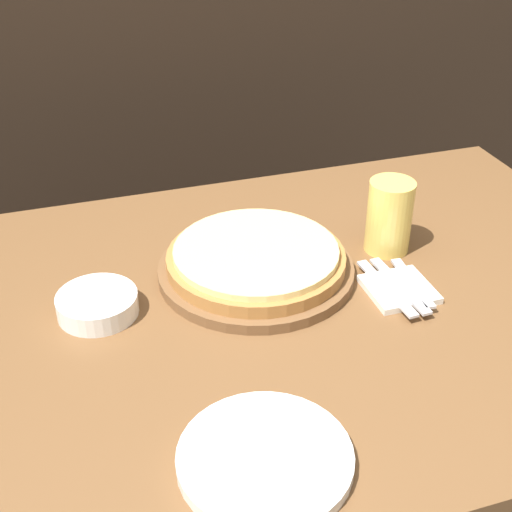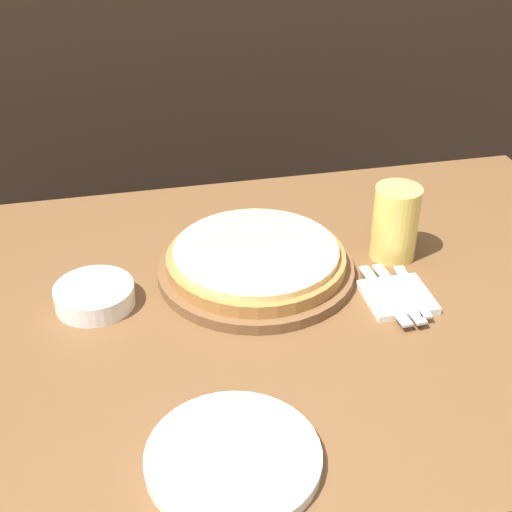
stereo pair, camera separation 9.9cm
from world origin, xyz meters
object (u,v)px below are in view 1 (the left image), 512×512
at_px(beer_glass, 390,213).
at_px(dinner_knife, 400,285).
at_px(pizza_on_board, 256,263).
at_px(spoon, 412,283).
at_px(dinner_plate, 265,458).
at_px(side_bowl, 97,304).
at_px(fork, 386,288).

relative_size(beer_glass, dinner_knife, 0.78).
xyz_separation_m(pizza_on_board, spoon, (0.24, -0.13, -0.01)).
bearing_deg(dinner_knife, pizza_on_board, 149.85).
height_order(pizza_on_board, dinner_plate, pizza_on_board).
xyz_separation_m(pizza_on_board, side_bowl, (-0.28, -0.03, -0.01)).
distance_m(fork, dinner_knife, 0.02).
bearing_deg(pizza_on_board, spoon, -27.54).
distance_m(dinner_knife, spoon, 0.03).
bearing_deg(pizza_on_board, fork, -33.25).
bearing_deg(dinner_knife, dinner_plate, -139.63).
distance_m(pizza_on_board, beer_glass, 0.27).
relative_size(pizza_on_board, beer_glass, 2.50).
bearing_deg(beer_glass, side_bowl, -175.95).
bearing_deg(pizza_on_board, beer_glass, 2.17).
bearing_deg(spoon, fork, 180.00).
distance_m(beer_glass, spoon, 0.15).
bearing_deg(dinner_plate, fork, 42.53).
bearing_deg(fork, spoon, 0.00).
bearing_deg(beer_glass, spoon, -97.81).
relative_size(beer_glass, dinner_plate, 0.61).
relative_size(side_bowl, spoon, 0.88).
relative_size(dinner_plate, dinner_knife, 1.28).
bearing_deg(fork, beer_glass, 63.39).
height_order(fork, dinner_knife, same).
bearing_deg(side_bowl, dinner_plate, -67.37).
height_order(beer_glass, dinner_knife, beer_glass).
bearing_deg(side_bowl, dinner_knife, -11.07).
bearing_deg(pizza_on_board, side_bowl, -174.21).
distance_m(side_bowl, dinner_knife, 0.51).
distance_m(side_bowl, fork, 0.49).
bearing_deg(dinner_plate, dinner_knife, 40.37).
relative_size(dinner_plate, spoon, 1.50).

